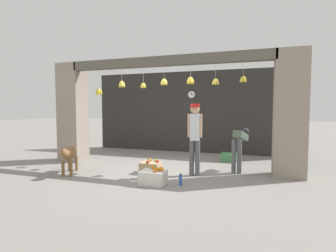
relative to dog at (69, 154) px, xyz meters
name	(u,v)px	position (x,y,z in m)	size (l,w,h in m)	color
ground_plane	(163,170)	(1.97, 1.12, -0.48)	(60.00, 60.00, 0.00)	gray
shop_back_wall	(190,112)	(1.97, 4.07, 0.97)	(7.26, 0.12, 2.89)	#2D2B28
shop_pillar_left	(73,113)	(-1.01, 1.42, 0.97)	(0.70, 0.60, 2.89)	gray
shop_pillar_right	(290,114)	(4.95, 1.42, 0.97)	(0.70, 0.60, 2.89)	gray
storefront_awning	(163,63)	(1.95, 1.24, 2.24)	(5.36, 0.29, 0.96)	#5B564C
dog	(69,154)	(0.00, 0.00, 0.00)	(0.62, 1.02, 0.71)	brown
shopkeeper	(195,133)	(2.88, 0.83, 0.52)	(0.34, 0.28, 1.68)	#56565B
worker_stooping	(240,143)	(3.85, 1.58, 0.23)	(0.39, 0.80, 1.06)	#56565B
fruit_crate_oranges	(153,177)	(2.23, -0.17, -0.33)	(0.52, 0.40, 0.36)	silver
fruit_crate_apples	(151,167)	(1.82, 0.70, -0.34)	(0.47, 0.38, 0.34)	tan
produce_box_green	(229,157)	(3.48, 2.73, -0.36)	(0.45, 0.38, 0.25)	#42844C
water_bottle	(181,180)	(2.78, -0.04, -0.37)	(0.07, 0.07, 0.24)	#2D60AD
wall_clock	(192,95)	(2.03, 3.99, 1.58)	(0.26, 0.03, 0.26)	black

